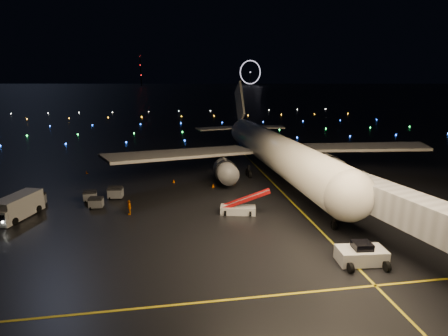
{
  "coord_description": "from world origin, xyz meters",
  "views": [
    {
      "loc": [
        -4.62,
        -33.68,
        17.0
      ],
      "look_at": [
        2.51,
        12.0,
        5.0
      ],
      "focal_mm": 28.0,
      "sensor_mm": 36.0,
      "label": 1
    }
  ],
  "objects_px": {
    "crew_c": "(129,207)",
    "baggage_cart_1": "(116,193)",
    "pushback_tug": "(361,253)",
    "belt_loader": "(238,202)",
    "airliner": "(269,129)",
    "service_truck": "(19,206)",
    "baggage_cart_0": "(96,203)",
    "baggage_cart_3": "(38,199)",
    "baggage_cart_2": "(90,196)"
  },
  "relations": [
    {
      "from": "service_truck",
      "to": "baggage_cart_2",
      "type": "height_order",
      "value": "service_truck"
    },
    {
      "from": "crew_c",
      "to": "baggage_cart_1",
      "type": "distance_m",
      "value": 7.07
    },
    {
      "from": "baggage_cart_0",
      "to": "baggage_cart_2",
      "type": "height_order",
      "value": "baggage_cart_2"
    },
    {
      "from": "belt_loader",
      "to": "baggage_cart_1",
      "type": "relative_size",
      "value": 3.24
    },
    {
      "from": "pushback_tug",
      "to": "belt_loader",
      "type": "xyz_separation_m",
      "value": [
        -9.06,
        13.98,
        0.54
      ]
    },
    {
      "from": "baggage_cart_1",
      "to": "baggage_cart_2",
      "type": "distance_m",
      "value": 3.45
    },
    {
      "from": "service_truck",
      "to": "crew_c",
      "type": "bearing_deg",
      "value": 13.78
    },
    {
      "from": "airliner",
      "to": "crew_c",
      "type": "bearing_deg",
      "value": -146.2
    },
    {
      "from": "belt_loader",
      "to": "service_truck",
      "type": "xyz_separation_m",
      "value": [
        -27.28,
        3.04,
        -0.14
      ]
    },
    {
      "from": "pushback_tug",
      "to": "baggage_cart_0",
      "type": "distance_m",
      "value": 33.31
    },
    {
      "from": "service_truck",
      "to": "baggage_cart_2",
      "type": "xyz_separation_m",
      "value": [
        7.5,
        4.74,
        -0.69
      ]
    },
    {
      "from": "pushback_tug",
      "to": "belt_loader",
      "type": "distance_m",
      "value": 16.67
    },
    {
      "from": "pushback_tug",
      "to": "crew_c",
      "type": "xyz_separation_m",
      "value": [
        -22.82,
        15.82,
        -0.09
      ]
    },
    {
      "from": "belt_loader",
      "to": "baggage_cart_1",
      "type": "distance_m",
      "value": 18.43
    },
    {
      "from": "belt_loader",
      "to": "service_truck",
      "type": "bearing_deg",
      "value": -173.85
    },
    {
      "from": "baggage_cart_0",
      "to": "baggage_cart_2",
      "type": "xyz_separation_m",
      "value": [
        -1.36,
        2.94,
        0.01
      ]
    },
    {
      "from": "belt_loader",
      "to": "baggage_cart_3",
      "type": "distance_m",
      "value": 27.55
    },
    {
      "from": "baggage_cart_2",
      "to": "baggage_cart_3",
      "type": "relative_size",
      "value": 0.92
    },
    {
      "from": "baggage_cart_0",
      "to": "baggage_cart_1",
      "type": "xyz_separation_m",
      "value": [
        2.03,
        3.56,
        0.11
      ]
    },
    {
      "from": "pushback_tug",
      "to": "baggage_cart_2",
      "type": "xyz_separation_m",
      "value": [
        -28.84,
        21.76,
        -0.3
      ]
    },
    {
      "from": "airliner",
      "to": "pushback_tug",
      "type": "height_order",
      "value": "airliner"
    },
    {
      "from": "airliner",
      "to": "baggage_cart_3",
      "type": "bearing_deg",
      "value": -164.67
    },
    {
      "from": "service_truck",
      "to": "baggage_cart_2",
      "type": "distance_m",
      "value": 8.9
    },
    {
      "from": "airliner",
      "to": "baggage_cart_1",
      "type": "height_order",
      "value": "airliner"
    },
    {
      "from": "service_truck",
      "to": "baggage_cart_0",
      "type": "height_order",
      "value": "service_truck"
    },
    {
      "from": "airliner",
      "to": "pushback_tug",
      "type": "bearing_deg",
      "value": -92.2
    },
    {
      "from": "belt_loader",
      "to": "service_truck",
      "type": "distance_m",
      "value": 27.45
    },
    {
      "from": "crew_c",
      "to": "baggage_cart_1",
      "type": "xyz_separation_m",
      "value": [
        -2.63,
        6.57,
        -0.11
      ]
    },
    {
      "from": "baggage_cart_3",
      "to": "baggage_cart_0",
      "type": "bearing_deg",
      "value": -15.14
    },
    {
      "from": "baggage_cart_1",
      "to": "crew_c",
      "type": "bearing_deg",
      "value": -62.76
    },
    {
      "from": "pushback_tug",
      "to": "crew_c",
      "type": "distance_m",
      "value": 27.76
    },
    {
      "from": "airliner",
      "to": "service_truck",
      "type": "distance_m",
      "value": 40.11
    },
    {
      "from": "belt_loader",
      "to": "baggage_cart_0",
      "type": "relative_size",
      "value": 3.72
    },
    {
      "from": "baggage_cart_1",
      "to": "baggage_cart_3",
      "type": "xyz_separation_m",
      "value": [
        -10.18,
        -1.17,
        -0.04
      ]
    },
    {
      "from": "crew_c",
      "to": "baggage_cart_0",
      "type": "height_order",
      "value": "crew_c"
    },
    {
      "from": "baggage_cart_2",
      "to": "baggage_cart_3",
      "type": "height_order",
      "value": "baggage_cart_3"
    },
    {
      "from": "airliner",
      "to": "pushback_tug",
      "type": "relative_size",
      "value": 12.91
    },
    {
      "from": "belt_loader",
      "to": "pushback_tug",
      "type": "bearing_deg",
      "value": -44.55
    },
    {
      "from": "baggage_cart_2",
      "to": "baggage_cart_1",
      "type": "bearing_deg",
      "value": 2.56
    },
    {
      "from": "baggage_cart_1",
      "to": "baggage_cart_2",
      "type": "xyz_separation_m",
      "value": [
        -3.39,
        -0.62,
        -0.1
      ]
    },
    {
      "from": "crew_c",
      "to": "baggage_cart_1",
      "type": "bearing_deg",
      "value": -163.5
    },
    {
      "from": "baggage_cart_3",
      "to": "pushback_tug",
      "type": "bearing_deg",
      "value": -29.54
    },
    {
      "from": "baggage_cart_3",
      "to": "belt_loader",
      "type": "bearing_deg",
      "value": -13.99
    },
    {
      "from": "baggage_cart_3",
      "to": "crew_c",
      "type": "bearing_deg",
      "value": -21.62
    },
    {
      "from": "airliner",
      "to": "baggage_cart_2",
      "type": "relative_size",
      "value": 32.18
    },
    {
      "from": "service_truck",
      "to": "crew_c",
      "type": "relative_size",
      "value": 4.07
    },
    {
      "from": "crew_c",
      "to": "baggage_cart_0",
      "type": "relative_size",
      "value": 1.09
    },
    {
      "from": "airliner",
      "to": "crew_c",
      "type": "relative_size",
      "value": 29.62
    },
    {
      "from": "baggage_cart_2",
      "to": "pushback_tug",
      "type": "bearing_deg",
      "value": -44.85
    },
    {
      "from": "pushback_tug",
      "to": "baggage_cart_2",
      "type": "bearing_deg",
      "value": 147.46
    }
  ]
}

